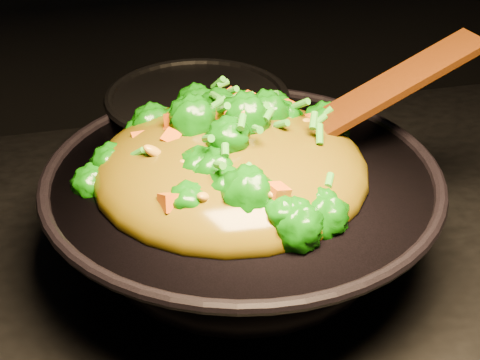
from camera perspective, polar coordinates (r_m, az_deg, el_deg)
name	(u,v)px	position (r m, az deg, el deg)	size (l,w,h in m)	color
wok	(242,217)	(0.78, 0.18, -3.22)	(0.43, 0.43, 0.12)	black
stir_fry	(230,132)	(0.72, -0.82, 4.11)	(0.30, 0.30, 0.11)	#0E5806
spatula	(355,107)	(0.78, 9.81, 6.18)	(0.33, 0.05, 0.01)	#360F06
back_pot	(199,136)	(0.93, -3.54, 3.74)	(0.24, 0.24, 0.14)	black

